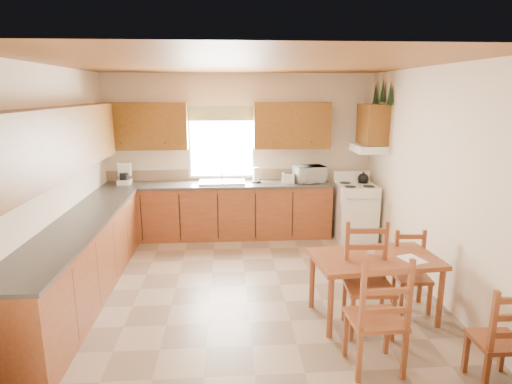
{
  "coord_description": "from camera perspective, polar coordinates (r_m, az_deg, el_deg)",
  "views": [
    {
      "loc": [
        -0.21,
        -4.99,
        2.39
      ],
      "look_at": [
        0.15,
        0.3,
        1.15
      ],
      "focal_mm": 30.0,
      "sensor_mm": 36.0,
      "label": 1
    }
  ],
  "objects": [
    {
      "name": "floor",
      "position": [
        5.54,
        -1.37,
        -12.41
      ],
      "size": [
        4.5,
        4.5,
        0.0
      ],
      "primitive_type": "plane",
      "color": "gray",
      "rests_on": "ground"
    },
    {
      "name": "ceiling",
      "position": [
        5.01,
        -1.54,
        16.7
      ],
      "size": [
        4.5,
        4.5,
        0.0
      ],
      "primitive_type": "plane",
      "color": "brown",
      "rests_on": "floor"
    },
    {
      "name": "wall_left",
      "position": [
        5.49,
        -25.61,
        0.93
      ],
      "size": [
        4.5,
        4.5,
        0.0
      ],
      "primitive_type": "plane",
      "color": "beige",
      "rests_on": "floor"
    },
    {
      "name": "wall_right",
      "position": [
        5.66,
        21.94,
        1.61
      ],
      "size": [
        4.5,
        4.5,
        0.0
      ],
      "primitive_type": "plane",
      "color": "beige",
      "rests_on": "floor"
    },
    {
      "name": "wall_back",
      "position": [
        7.32,
        -2.22,
        4.98
      ],
      "size": [
        4.5,
        4.5,
        0.0
      ],
      "primitive_type": "plane",
      "color": "beige",
      "rests_on": "floor"
    },
    {
      "name": "wall_front",
      "position": [
        2.94,
        0.48,
        -7.56
      ],
      "size": [
        4.5,
        4.5,
        0.0
      ],
      "primitive_type": "plane",
      "color": "beige",
      "rests_on": "floor"
    },
    {
      "name": "lower_cab_back",
      "position": [
        7.21,
        -5.07,
        -2.58
      ],
      "size": [
        3.75,
        0.6,
        0.88
      ],
      "primitive_type": "cube",
      "color": "brown",
      "rests_on": "floor"
    },
    {
      "name": "lower_cab_left",
      "position": [
        5.5,
        -22.3,
        -8.64
      ],
      "size": [
        0.6,
        3.6,
        0.88
      ],
      "primitive_type": "cube",
      "color": "brown",
      "rests_on": "floor"
    },
    {
      "name": "counter_back",
      "position": [
        7.1,
        -5.14,
        1.0
      ],
      "size": [
        3.75,
        0.63,
        0.04
      ],
      "primitive_type": "cube",
      "color": "#44403C",
      "rests_on": "lower_cab_back"
    },
    {
      "name": "counter_left",
      "position": [
        5.36,
        -22.72,
        -4.05
      ],
      "size": [
        0.63,
        3.6,
        0.04
      ],
      "primitive_type": "cube",
      "color": "#44403C",
      "rests_on": "lower_cab_left"
    },
    {
      "name": "backsplash",
      "position": [
        7.37,
        -5.12,
        2.31
      ],
      "size": [
        3.75,
        0.01,
        0.18
      ],
      "primitive_type": "cube",
      "color": "#91765A",
      "rests_on": "counter_back"
    },
    {
      "name": "upper_cab_back_left",
      "position": [
        7.22,
        -14.72,
        8.49
      ],
      "size": [
        1.41,
        0.33,
        0.75
      ],
      "primitive_type": "cube",
      "color": "brown",
      "rests_on": "wall_back"
    },
    {
      "name": "upper_cab_back_right",
      "position": [
        7.18,
        4.76,
        8.84
      ],
      "size": [
        1.25,
        0.33,
        0.75
      ],
      "primitive_type": "cube",
      "color": "brown",
      "rests_on": "wall_back"
    },
    {
      "name": "upper_cab_left",
      "position": [
        5.22,
        -25.06,
        6.04
      ],
      "size": [
        0.33,
        3.6,
        0.75
      ],
      "primitive_type": "cube",
      "color": "brown",
      "rests_on": "wall_left"
    },
    {
      "name": "upper_cab_stove",
      "position": [
        7.05,
        15.26,
        8.71
      ],
      "size": [
        0.33,
        0.62,
        0.62
      ],
      "primitive_type": "cube",
      "color": "brown",
      "rests_on": "wall_right"
    },
    {
      "name": "range_hood",
      "position": [
        7.07,
        14.69,
        5.66
      ],
      "size": [
        0.44,
        0.62,
        0.12
      ],
      "primitive_type": "cube",
      "color": "white",
      "rests_on": "wall_right"
    },
    {
      "name": "window_frame",
      "position": [
        7.26,
        -4.61,
        6.47
      ],
      "size": [
        1.13,
        0.02,
        1.18
      ],
      "primitive_type": "cube",
      "color": "white",
      "rests_on": "wall_back"
    },
    {
      "name": "window_pane",
      "position": [
        7.26,
        -4.61,
        6.47
      ],
      "size": [
        1.05,
        0.01,
        1.1
      ],
      "primitive_type": "cube",
      "color": "white",
      "rests_on": "wall_back"
    },
    {
      "name": "window_valance",
      "position": [
        7.19,
        -4.69,
        10.41
      ],
      "size": [
        1.19,
        0.01,
        0.24
      ],
      "primitive_type": "cube",
      "color": "#53713B",
      "rests_on": "wall_back"
    },
    {
      "name": "sink_basin",
      "position": [
        7.09,
        -4.54,
        1.32
      ],
      "size": [
        0.75,
        0.45,
        0.04
      ],
      "primitive_type": "cube",
      "color": "silver",
      "rests_on": "counter_back"
    },
    {
      "name": "pine_decal_a",
      "position": [
        6.77,
        17.47,
        12.48
      ],
      "size": [
        0.22,
        0.22,
        0.36
      ],
      "primitive_type": "cone",
      "color": "#123417",
      "rests_on": "wall_right"
    },
    {
      "name": "pine_decal_b",
      "position": [
        7.07,
        16.54,
        12.87
      ],
      "size": [
        0.22,
        0.22,
        0.36
      ],
      "primitive_type": "cone",
      "color": "#123417",
      "rests_on": "wall_right"
    },
    {
      "name": "pine_decal_c",
      "position": [
        7.37,
        15.65,
        12.61
      ],
      "size": [
        0.22,
        0.22,
        0.36
      ],
      "primitive_type": "cone",
      "color": "#123417",
      "rests_on": "wall_right"
    },
    {
      "name": "stove",
      "position": [
        7.22,
        13.09,
        -2.73
      ],
      "size": [
        0.62,
        0.64,
        0.91
      ],
      "primitive_type": "cube",
      "rotation": [
        0.0,
        0.0,
        -0.02
      ],
      "color": "white",
      "rests_on": "floor"
    },
    {
      "name": "coffeemaker",
      "position": [
        7.31,
        -17.17,
        2.2
      ],
      "size": [
        0.25,
        0.27,
        0.31
      ],
      "primitive_type": "cube",
      "rotation": [
        0.0,
        0.0,
        -0.38
      ],
      "color": "white",
      "rests_on": "counter_back"
    },
    {
      "name": "paper_towel",
      "position": [
        7.11,
        0.02,
        2.27
      ],
      "size": [
        0.12,
        0.12,
        0.25
      ],
      "primitive_type": "cylinder",
      "rotation": [
        0.0,
        0.0,
        0.07
      ],
      "color": "white",
      "rests_on": "counter_back"
    },
    {
      "name": "toaster",
      "position": [
        7.09,
        4.31,
        1.82
      ],
      "size": [
        0.21,
        0.14,
        0.16
      ],
      "primitive_type": "cube",
      "rotation": [
        0.0,
        0.0,
        -0.07
      ],
      "color": "white",
      "rests_on": "counter_back"
    },
    {
      "name": "microwave",
      "position": [
        7.19,
        7.15,
        2.37
      ],
      "size": [
        0.52,
        0.43,
        0.27
      ],
      "primitive_type": "imported",
      "rotation": [
        0.0,
        0.0,
        0.24
      ],
      "color": "white",
      "rests_on": "counter_back"
    },
    {
      "name": "dining_table",
      "position": [
        4.87,
        15.39,
        -12.13
      ],
      "size": [
        1.36,
        0.86,
        0.7
      ],
      "primitive_type": "cube",
      "rotation": [
        0.0,
        0.0,
        0.09
      ],
      "color": "brown",
      "rests_on": "floor"
    },
    {
      "name": "chair_near_left",
      "position": [
        3.98,
        15.71,
        -15.1
      ],
      "size": [
        0.47,
        0.45,
        1.08
      ],
      "primitive_type": "cube",
      "rotation": [
        0.0,
        0.0,
        3.17
      ],
      "color": "brown",
      "rests_on": "floor"
    },
    {
      "name": "chair_near_right",
      "position": [
        4.2,
        29.61,
        -16.16
      ],
      "size": [
        0.39,
        0.37,
        0.91
      ],
      "primitive_type": "cube",
      "rotation": [
        0.0,
        0.0,
        3.12
      ],
      "color": "brown",
      "rests_on": "floor"
    },
    {
      "name": "chair_far_left",
      "position": [
        5.15,
        20.15,
        -10.01
      ],
      "size": [
        0.39,
        0.38,
        0.87
      ],
      "primitive_type": "cube",
      "rotation": [
        0.0,
        0.0,
        -0.08
      ],
      "color": "brown",
      "rests_on": "floor"
    },
    {
      "name": "chair_far_right",
      "position": [
        4.53,
        14.88,
        -11.35
      ],
      "size": [
        0.49,
        0.46,
        1.09
      ],
      "primitive_type": "cube",
      "rotation": [
        0.0,
        0.0,
        -0.06
      ],
      "color": "brown",
      "rests_on": "floor"
    },
    {
      "name": "table_paper",
      "position": [
        4.78,
        20.09,
        -8.41
      ],
      "size": [
        0.27,
        0.32,
        0.0
      ],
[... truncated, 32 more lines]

